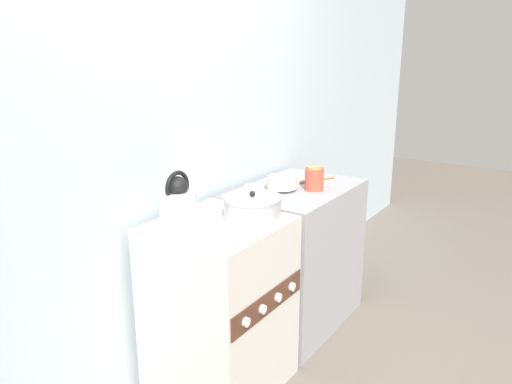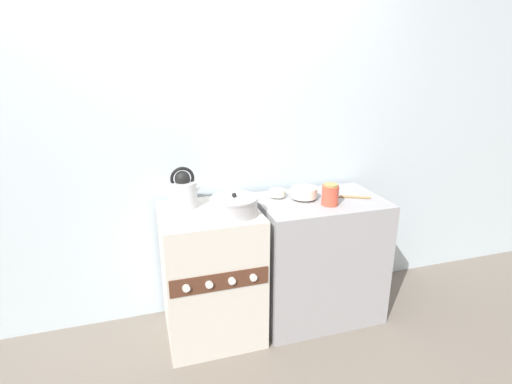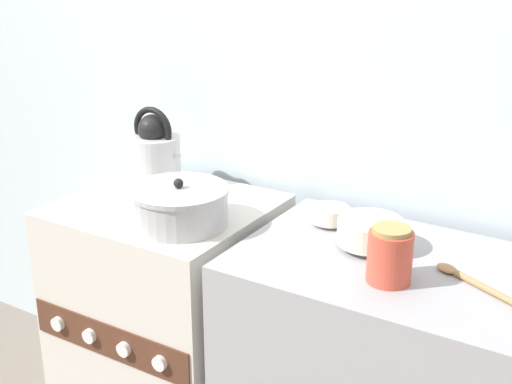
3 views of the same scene
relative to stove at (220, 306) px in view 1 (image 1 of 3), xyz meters
name	(u,v)px [view 1 (image 1 of 3)]	position (x,y,z in m)	size (l,w,h in m)	color
wall_back	(160,137)	(0.00, 0.35, 0.81)	(7.00, 0.06, 2.50)	silver
stove	(220,306)	(0.00, 0.00, 0.00)	(0.61, 0.58, 0.88)	beige
counter	(295,256)	(0.76, 0.00, 0.00)	(0.84, 0.56, 0.87)	#99999E
kettle	(178,204)	(-0.14, 0.12, 0.54)	(0.21, 0.17, 0.26)	silver
cooking_pot	(252,208)	(0.14, -0.10, 0.49)	(0.28, 0.28, 0.14)	#B2B2B7
enamel_bowl	(282,183)	(0.66, 0.05, 0.48)	(0.17, 0.17, 0.08)	beige
small_ceramic_bowl	(254,189)	(0.50, 0.13, 0.47)	(0.11, 0.11, 0.05)	beige
storage_jar	(314,178)	(0.77, -0.11, 0.50)	(0.11, 0.11, 0.14)	#CC4C38
wooden_spoon	(314,180)	(0.95, -0.02, 0.44)	(0.25, 0.14, 0.02)	#A37A4C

